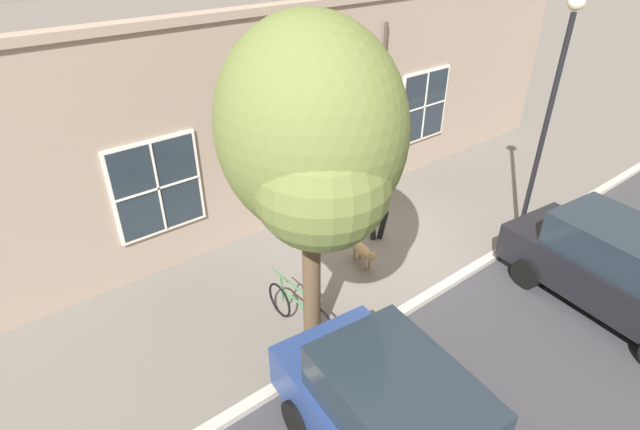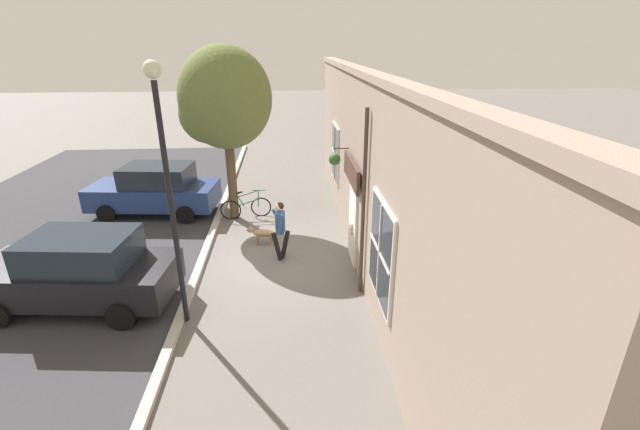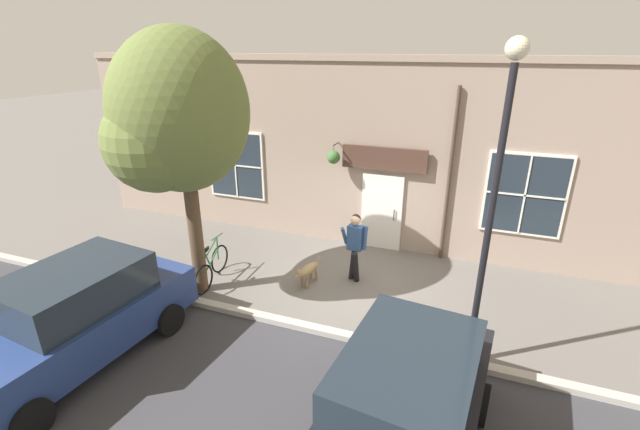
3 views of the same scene
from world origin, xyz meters
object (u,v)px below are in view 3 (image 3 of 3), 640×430
at_px(pedestrian_walking, 355,241).
at_px(street_lamp, 497,175).
at_px(dog_on_leash, 307,270).
at_px(parked_car_mid_block, 402,416).
at_px(parked_car_nearest_curb, 73,318).
at_px(street_tree_by_curb, 175,120).
at_px(leaning_bicycle, 212,267).

relative_size(pedestrian_walking, street_lamp, 0.32).
relative_size(pedestrian_walking, dog_on_leash, 1.57).
bearing_deg(parked_car_mid_block, parked_car_nearest_curb, -91.27).
relative_size(dog_on_leash, street_lamp, 0.20).
xyz_separation_m(street_tree_by_curb, parked_car_nearest_curb, (2.62, -0.56, -3.02)).
xyz_separation_m(street_tree_by_curb, street_lamp, (0.29, 5.94, -0.44)).
height_order(leaning_bicycle, parked_car_nearest_curb, parked_car_nearest_curb).
bearing_deg(parked_car_nearest_curb, parked_car_mid_block, 88.73).
bearing_deg(pedestrian_walking, leaning_bicycle, -68.78).
height_order(pedestrian_walking, dog_on_leash, pedestrian_walking).
xyz_separation_m(pedestrian_walking, street_lamp, (2.05, 2.70, 2.44)).
height_order(dog_on_leash, street_tree_by_curb, street_tree_by_curb).
distance_m(street_tree_by_curb, parked_car_mid_block, 6.57).
height_order(dog_on_leash, street_lamp, street_lamp).
distance_m(pedestrian_walking, dog_on_leash, 1.30).
height_order(street_tree_by_curb, parked_car_mid_block, street_tree_by_curb).
xyz_separation_m(pedestrian_walking, dog_on_leash, (0.58, -0.96, -0.65)).
bearing_deg(street_tree_by_curb, parked_car_mid_block, 61.91).
bearing_deg(street_tree_by_curb, parked_car_nearest_curb, -12.00).
bearing_deg(pedestrian_walking, street_lamp, 52.84).
relative_size(dog_on_leash, parked_car_mid_block, 0.24).
distance_m(dog_on_leash, parked_car_nearest_curb, 4.76).
height_order(street_tree_by_curb, parked_car_nearest_curb, street_tree_by_curb).
bearing_deg(leaning_bicycle, dog_on_leash, 106.39).
relative_size(pedestrian_walking, parked_car_nearest_curb, 0.38).
relative_size(parked_car_mid_block, street_lamp, 0.83).
xyz_separation_m(street_tree_by_curb, leaning_bicycle, (-0.54, 0.09, -3.52)).
height_order(parked_car_nearest_curb, street_lamp, street_lamp).
bearing_deg(dog_on_leash, pedestrian_walking, 120.99).
relative_size(leaning_bicycle, parked_car_mid_block, 0.39).
bearing_deg(street_lamp, leaning_bicycle, -98.05).
relative_size(street_tree_by_curb, parked_car_mid_block, 1.26).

